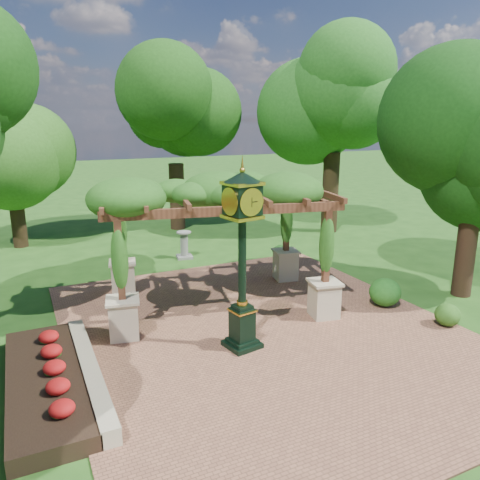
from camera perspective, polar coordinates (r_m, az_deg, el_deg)
name	(u,v)px	position (r m, az deg, el deg)	size (l,w,h in m)	color
ground	(283,347)	(12.09, 5.27, -12.86)	(120.00, 120.00, 0.00)	#1E4714
brick_plaza	(264,331)	(12.86, 2.95, -10.97)	(10.00, 12.00, 0.04)	brown
border_wall	(90,372)	(11.10, -17.83, -15.06)	(0.35, 5.00, 0.40)	#C6B793
flower_bed	(46,382)	(11.06, -22.61, -15.73)	(1.50, 5.00, 0.36)	red
pedestal_clock	(242,245)	(11.04, 0.29, -0.63)	(1.02, 1.02, 4.45)	black
pergola	(216,197)	(13.69, -2.95, 5.20)	(7.17, 5.28, 4.08)	#C8B695
sundial	(184,247)	(19.33, -6.82, -0.79)	(0.71, 0.71, 1.12)	gray
shrub_front	(448,315)	(14.18, 23.98, -8.34)	(0.68, 0.68, 0.61)	#295518
shrub_mid	(385,292)	(14.93, 17.26, -6.10)	(0.95, 0.95, 0.85)	#1F5818
shrub_back	(280,252)	(19.12, 4.93, -1.44)	(0.63, 0.63, 0.57)	#235D1B
tree_west_far	(8,139)	(22.61, -26.39, 11.02)	(3.97, 3.97, 6.94)	#2F2012
tree_north	(174,111)	(24.20, -8.03, 15.31)	(4.55, 4.55, 8.70)	#352315
tree_east_far	(335,87)	(23.83, 11.55, 17.81)	(4.91, 4.91, 10.29)	black
tree_east_near	(478,151)	(16.07, 27.05, 9.63)	(4.41, 4.41, 6.71)	#352015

